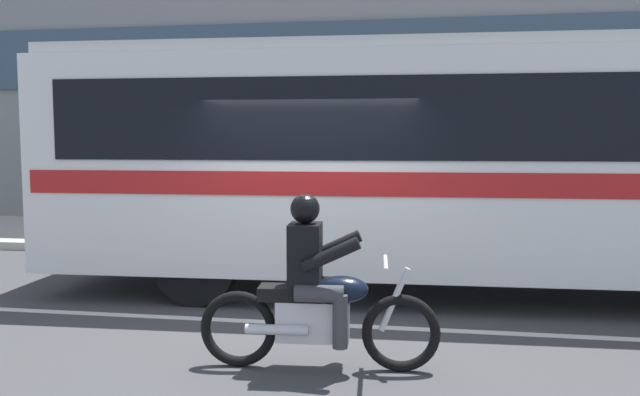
{
  "coord_description": "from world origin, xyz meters",
  "views": [
    {
      "loc": [
        1.34,
        -7.44,
        2.03
      ],
      "look_at": [
        0.19,
        -0.51,
        1.4
      ],
      "focal_mm": 36.06,
      "sensor_mm": 36.0,
      "label": 1
    }
  ],
  "objects": [
    {
      "name": "motorcycle_with_rider",
      "position": [
        0.4,
        -1.96,
        0.66
      ],
      "size": [
        2.14,
        0.64,
        1.56
      ],
      "color": "black",
      "rests_on": "ground_plane"
    },
    {
      "name": "ground_plane",
      "position": [
        0.0,
        0.0,
        0.0
      ],
      "size": [
        60.0,
        60.0,
        0.0
      ],
      "primitive_type": "plane",
      "color": "#3D3D3F"
    },
    {
      "name": "fire_hydrant",
      "position": [
        -2.16,
        4.15,
        0.52
      ],
      "size": [
        0.22,
        0.3,
        0.75
      ],
      "color": "gold",
      "rests_on": "sidewalk_curb"
    },
    {
      "name": "transit_bus",
      "position": [
        2.09,
        1.19,
        1.88
      ],
      "size": [
        11.49,
        2.98,
        3.22
      ],
      "color": "white",
      "rests_on": "ground_plane"
    },
    {
      "name": "lane_center_stripe",
      "position": [
        0.0,
        -0.6,
        0.0
      ],
      "size": [
        26.6,
        0.14,
        0.01
      ],
      "primitive_type": "cube",
      "color": "silver",
      "rests_on": "ground_plane"
    },
    {
      "name": "sidewalk_curb",
      "position": [
        0.0,
        5.1,
        0.07
      ],
      "size": [
        28.0,
        3.8,
        0.15
      ],
      "primitive_type": "cube",
      "color": "#B7B2A8",
      "rests_on": "ground_plane"
    }
  ]
}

